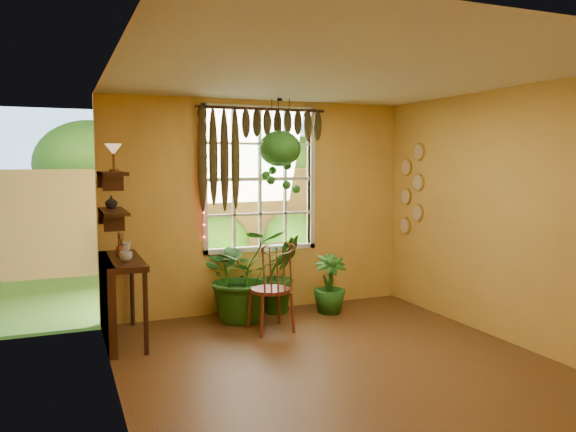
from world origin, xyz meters
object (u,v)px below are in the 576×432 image
object	(u,v)px
hanging_basket	(280,154)
potted_plant_mid	(280,274)
potted_plant_left	(242,274)
counter_ledge	(112,291)
windsor_chair	(272,301)

from	to	relation	value
hanging_basket	potted_plant_mid	bearing A→B (deg)	68.23
potted_plant_left	hanging_basket	distance (m)	1.55
potted_plant_mid	hanging_basket	world-z (taller)	hanging_basket
potted_plant_left	potted_plant_mid	bearing A→B (deg)	16.99
counter_ledge	potted_plant_mid	xyz separation A→B (m)	(2.09, 0.43, -0.05)
potted_plant_mid	hanging_basket	bearing A→B (deg)	-111.77
potted_plant_left	potted_plant_mid	xyz separation A→B (m)	(0.56, 0.17, -0.07)
counter_ledge	windsor_chair	distance (m)	1.74
windsor_chair	potted_plant_left	distance (m)	0.62
hanging_basket	potted_plant_left	bearing A→B (deg)	-168.32
potted_plant_left	counter_ledge	bearing A→B (deg)	-170.37
potted_plant_left	hanging_basket	size ratio (longest dim) A/B	0.94
counter_ledge	potted_plant_left	bearing A→B (deg)	9.63
windsor_chair	hanging_basket	world-z (taller)	hanging_basket
counter_ledge	windsor_chair	xyz separation A→B (m)	(1.71, -0.29, -0.21)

